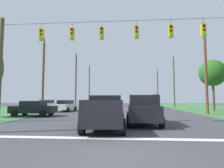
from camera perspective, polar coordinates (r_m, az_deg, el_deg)
ground_plane at (r=6.30m, az=0.71°, el=-20.91°), size 120.00×120.00×0.00m
stop_bar_stripe at (r=8.39m, az=1.67°, el=-16.72°), size 15.96×0.45×0.01m
lane_dash_0 at (r=14.30m, az=2.80°, el=-11.62°), size 2.50×0.15×0.01m
lane_dash_1 at (r=21.57m, az=3.32°, el=-9.20°), size 2.50×0.15×0.01m
lane_dash_2 at (r=28.35m, az=3.56°, el=-8.07°), size 2.50×0.15×0.01m
overhead_signal_span at (r=13.53m, az=2.55°, el=7.98°), size 18.90×0.31×8.09m
pickup_truck at (r=10.93m, az=-2.12°, el=-8.75°), size 2.45×5.47×1.95m
suv_black at (r=12.79m, az=9.56°, el=-7.65°), size 2.24×4.82×2.05m
distant_car_crossing_white at (r=25.76m, az=-14.41°, el=-6.55°), size 2.20×4.39×1.52m
distant_car_oncoming at (r=19.91m, az=-23.41°, el=-6.97°), size 4.32×2.07×1.52m
distant_car_far_parked at (r=30.58m, az=-19.80°, el=-6.08°), size 2.15×4.36×1.52m
utility_pole_mid_right at (r=23.15m, az=27.38°, el=4.09°), size 0.30×1.92×10.47m
utility_pole_far_right at (r=37.75m, az=18.87°, el=0.72°), size 0.28×1.96×10.23m
utility_pole_near_left at (r=52.34m, az=14.11°, el=-0.92°), size 0.30×1.68×10.12m
utility_pole_far_left at (r=25.29m, az=-20.78°, el=2.70°), size 0.28×1.75×9.69m
utility_pole_distant_right at (r=38.40m, az=-11.28°, el=1.38°), size 0.31×1.65×11.32m
utility_pole_distant_left at (r=52.23m, az=-7.16°, el=-0.36°), size 0.33×1.77×11.42m
tree_roadside_left at (r=29.73m, az=29.02°, el=3.01°), size 3.68×3.68×7.27m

